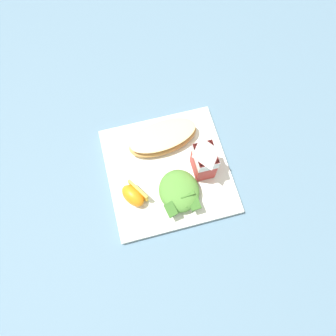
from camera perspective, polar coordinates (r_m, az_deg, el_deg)
The scene contains 6 objects.
ground at distance 0.77m, azimuth 0.00°, elevation -0.70°, with size 3.00×3.00×0.00m, color slate.
white_plate at distance 0.76m, azimuth 0.00°, elevation -0.49°, with size 0.28×0.28×0.02m, color white.
cheesy_pizza_bread at distance 0.76m, azimuth -0.90°, elevation 5.40°, with size 0.10×0.18×0.04m.
green_salad_pile at distance 0.71m, azimuth 2.01°, elevation -4.10°, with size 0.11×0.09×0.04m.
milk_carton at distance 0.70m, azimuth 6.52°, elevation 1.59°, with size 0.06×0.05×0.11m.
orange_wedge_front at distance 0.71m, azimuth -6.14°, elevation -4.83°, with size 0.07×0.06×0.04m.
Camera 1 is at (0.26, -0.07, 0.72)m, focal length 34.28 mm.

